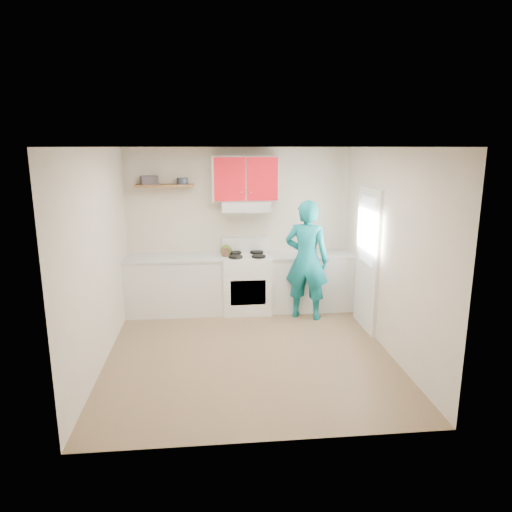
{
  "coord_description": "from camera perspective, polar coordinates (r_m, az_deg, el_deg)",
  "views": [
    {
      "loc": [
        -0.47,
        -5.57,
        2.6
      ],
      "look_at": [
        0.15,
        0.55,
        1.15
      ],
      "focal_mm": 32.51,
      "sensor_mm": 36.0,
      "label": 1
    }
  ],
  "objects": [
    {
      "name": "front_wall",
      "position": [
        3.92,
        1.43,
        -6.13
      ],
      "size": [
        3.6,
        0.04,
        2.6
      ],
      "primitive_type": "cube",
      "color": "beige",
      "rests_on": "floor"
    },
    {
      "name": "door",
      "position": [
        6.84,
        13.54,
        -0.42
      ],
      "size": [
        0.05,
        0.85,
        2.05
      ],
      "primitive_type": "cube",
      "color": "white",
      "rests_on": "floor"
    },
    {
      "name": "kettle",
      "position": [
        7.4,
        -3.72,
        0.76
      ],
      "size": [
        0.23,
        0.23,
        0.16
      ],
      "primitive_type": "ellipsoid",
      "rotation": [
        0.0,
        0.0,
        -0.28
      ],
      "color": "#587F23",
      "rests_on": "stove"
    },
    {
      "name": "range_hood",
      "position": [
        7.32,
        -1.29,
        6.17
      ],
      "size": [
        0.76,
        0.44,
        0.15
      ],
      "primitive_type": "cube",
      "color": "silver",
      "rests_on": "back_wall"
    },
    {
      "name": "ceiling",
      "position": [
        5.59,
        -0.99,
        13.27
      ],
      "size": [
        3.6,
        3.8,
        0.04
      ],
      "primitive_type": "cube",
      "color": "white",
      "rests_on": "floor"
    },
    {
      "name": "left_wall",
      "position": [
        5.87,
        -18.73,
        -0.24
      ],
      "size": [
        0.04,
        3.8,
        2.6
      ],
      "primitive_type": "cube",
      "color": "beige",
      "rests_on": "floor"
    },
    {
      "name": "books",
      "position": [
        7.4,
        -13.02,
        9.08
      ],
      "size": [
        0.29,
        0.25,
        0.13
      ],
      "primitive_type": "cube",
      "rotation": [
        0.0,
        0.0,
        0.32
      ],
      "color": "#463E43",
      "rests_on": "shelf"
    },
    {
      "name": "stove",
      "position": [
        7.48,
        -1.17,
        -3.36
      ],
      "size": [
        0.76,
        0.65,
        0.92
      ],
      "primitive_type": "cube",
      "color": "white",
      "rests_on": "floor"
    },
    {
      "name": "silicone_mat",
      "position": [
        7.5,
        8.49,
        0.05
      ],
      "size": [
        0.33,
        0.28,
        0.01
      ],
      "primitive_type": "cube",
      "rotation": [
        0.0,
        0.0,
        -0.12
      ],
      "color": "red",
      "rests_on": "counter_right"
    },
    {
      "name": "tin",
      "position": [
        7.31,
        -9.07,
        9.1
      ],
      "size": [
        0.22,
        0.22,
        0.1
      ],
      "primitive_type": "cylinder",
      "rotation": [
        0.0,
        0.0,
        -0.4
      ],
      "color": "#333D4C",
      "rests_on": "shelf"
    },
    {
      "name": "counter_left",
      "position": [
        7.5,
        -9.92,
        -3.58
      ],
      "size": [
        1.52,
        0.6,
        0.9
      ],
      "primitive_type": "cube",
      "color": "silver",
      "rests_on": "floor"
    },
    {
      "name": "person",
      "position": [
        7.1,
        6.25,
        -0.5
      ],
      "size": [
        0.79,
        0.67,
        1.84
      ],
      "primitive_type": "imported",
      "rotation": [
        0.0,
        0.0,
        2.73
      ],
      "color": "#0E7982",
      "rests_on": "floor"
    },
    {
      "name": "back_wall",
      "position": [
        7.59,
        -2.16,
        3.41
      ],
      "size": [
        3.6,
        0.04,
        2.6
      ],
      "primitive_type": "cube",
      "color": "beige",
      "rests_on": "floor"
    },
    {
      "name": "right_wall",
      "position": [
        6.15,
        16.02,
        0.54
      ],
      "size": [
        0.04,
        3.8,
        2.6
      ],
      "primitive_type": "cube",
      "color": "beige",
      "rests_on": "floor"
    },
    {
      "name": "cutting_board",
      "position": [
        7.49,
        5.67,
        0.16
      ],
      "size": [
        0.29,
        0.23,
        0.02
      ],
      "primitive_type": "cube",
      "rotation": [
        0.0,
        0.0,
        0.12
      ],
      "color": "olive",
      "rests_on": "counter_right"
    },
    {
      "name": "shelf",
      "position": [
        7.37,
        -11.19,
        8.51
      ],
      "size": [
        0.9,
        0.3,
        0.04
      ],
      "primitive_type": "cube",
      "color": "brown",
      "rests_on": "back_wall"
    },
    {
      "name": "crock",
      "position": [
        7.32,
        -3.77,
        0.43
      ],
      "size": [
        0.13,
        0.13,
        0.15
      ],
      "primitive_type": "cylinder",
      "rotation": [
        0.0,
        0.0,
        0.04
      ],
      "color": "#4D3421",
      "rests_on": "counter_left"
    },
    {
      "name": "counter_right",
      "position": [
        7.65,
        6.61,
        -3.13
      ],
      "size": [
        1.32,
        0.6,
        0.9
      ],
      "primitive_type": "cube",
      "color": "silver",
      "rests_on": "floor"
    },
    {
      "name": "floor",
      "position": [
        6.16,
        -0.89,
        -11.69
      ],
      "size": [
        3.8,
        3.8,
        0.0
      ],
      "primitive_type": "plane",
      "color": "brown",
      "rests_on": "ground"
    },
    {
      "name": "door_glass",
      "position": [
        6.75,
        13.52,
        3.09
      ],
      "size": [
        0.01,
        0.55,
        0.95
      ],
      "primitive_type": "cube",
      "color": "white",
      "rests_on": "door"
    },
    {
      "name": "upper_cabinets",
      "position": [
        7.34,
        -1.34,
        9.52
      ],
      "size": [
        1.02,
        0.33,
        0.7
      ],
      "primitive_type": "cube",
      "color": "red",
      "rests_on": "back_wall"
    }
  ]
}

